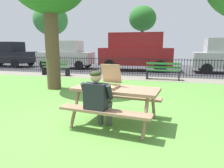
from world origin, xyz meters
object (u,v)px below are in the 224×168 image
(far_tree_midleft, at_px, (143,19))
(parked_car_center, at_px, (136,51))
(parked_car_left, at_px, (66,54))
(picnic_table_foreground, at_px, (115,96))
(adult_at_table, at_px, (98,98))
(park_bench_left, at_px, (55,68))
(far_tree_left, at_px, (51,20))
(parked_car_far_left, at_px, (6,54))
(pizza_box_open, at_px, (108,83))
(park_bench_center, at_px, (163,71))

(far_tree_midleft, bearing_deg, parked_car_center, -86.82)
(parked_car_left, bearing_deg, far_tree_midleft, 53.09)
(picnic_table_foreground, distance_m, far_tree_midleft, 16.22)
(parked_car_center, bearing_deg, adult_at_table, -86.01)
(park_bench_left, xyz_separation_m, parked_car_center, (4.05, 3.38, 0.89))
(picnic_table_foreground, xyz_separation_m, far_tree_midleft, (-1.27, 15.78, 3.52))
(far_tree_left, bearing_deg, far_tree_midleft, -0.00)
(parked_car_center, bearing_deg, parked_car_far_left, 180.00)
(pizza_box_open, bearing_deg, parked_car_far_left, 139.84)
(picnic_table_foreground, relative_size, far_tree_left, 0.33)
(pizza_box_open, bearing_deg, parked_car_center, 94.61)
(parked_car_left, height_order, far_tree_midleft, far_tree_midleft)
(park_bench_left, bearing_deg, adult_at_table, -53.96)
(adult_at_table, xyz_separation_m, parked_car_left, (-5.82, 9.90, 0.35))
(adult_at_table, bearing_deg, park_bench_center, 80.18)
(parked_car_far_left, xyz_separation_m, far_tree_left, (0.30, 6.36, 3.30))
(picnic_table_foreground, relative_size, parked_car_left, 0.49)
(park_bench_left, xyz_separation_m, parked_car_far_left, (-6.34, 3.38, 0.59))
(park_bench_center, bearing_deg, park_bench_left, 180.00)
(picnic_table_foreground, distance_m, park_bench_center, 6.11)
(picnic_table_foreground, xyz_separation_m, parked_car_center, (-0.91, 9.42, 0.71))
(pizza_box_open, relative_size, far_tree_left, 0.10)
(park_bench_left, distance_m, park_bench_center, 5.87)
(adult_at_table, xyz_separation_m, park_bench_left, (-4.75, 6.52, -0.24))
(park_bench_center, distance_m, far_tree_left, 15.87)
(far_tree_left, relative_size, far_tree_midleft, 1.12)
(parked_car_left, bearing_deg, parked_car_center, 0.00)
(parked_car_far_left, bearing_deg, parked_car_center, -0.00)
(parked_car_center, height_order, far_tree_midleft, far_tree_midleft)
(adult_at_table, distance_m, far_tree_midleft, 16.65)
(park_bench_center, height_order, parked_car_center, parked_car_center)
(adult_at_table, xyz_separation_m, far_tree_midleft, (-1.04, 16.26, 3.46))
(parked_car_left, relative_size, far_tree_midleft, 0.75)
(parked_car_center, bearing_deg, far_tree_left, 147.78)
(adult_at_table, bearing_deg, pizza_box_open, 82.18)
(parked_car_left, distance_m, far_tree_midleft, 8.54)
(parked_car_left, xyz_separation_m, parked_car_center, (5.13, 0.00, 0.29))
(park_bench_center, bearing_deg, adult_at_table, -99.82)
(pizza_box_open, distance_m, parked_car_left, 11.10)
(picnic_table_foreground, height_order, park_bench_left, park_bench_left)
(park_bench_center, bearing_deg, pizza_box_open, -99.98)
(park_bench_left, distance_m, parked_car_center, 5.35)
(picnic_table_foreground, height_order, far_tree_left, far_tree_left)
(pizza_box_open, height_order, park_bench_center, pizza_box_open)
(pizza_box_open, xyz_separation_m, far_tree_left, (-10.85, 15.77, 3.45))
(far_tree_midleft, bearing_deg, park_bench_center, -77.42)
(adult_at_table, bearing_deg, parked_car_far_left, 138.23)
(adult_at_table, bearing_deg, parked_car_center, 93.99)
(parked_car_far_left, distance_m, parked_car_center, 10.39)
(picnic_table_foreground, bearing_deg, park_bench_left, 129.43)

